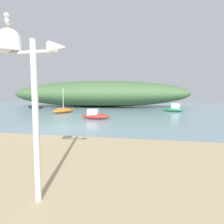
% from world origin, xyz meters
% --- Properties ---
extents(ground_plane, '(120.00, 120.00, 0.00)m').
position_xyz_m(ground_plane, '(0.00, 0.00, 0.00)').
color(ground_plane, '#7A99A8').
extents(distant_hill, '(40.83, 15.12, 5.80)m').
position_xyz_m(distant_hill, '(-5.46, 27.58, 2.90)').
color(distant_hill, '#476B3D').
rests_on(distant_hill, ground).
extents(mast_structure, '(1.38, 0.47, 3.32)m').
position_xyz_m(mast_structure, '(3.77, -9.08, 2.90)').
color(mast_structure, silver).
rests_on(mast_structure, beach_sand).
extents(seagull_on_radar, '(0.22, 0.32, 0.24)m').
position_xyz_m(seagull_on_radar, '(3.56, -9.09, 3.66)').
color(seagull_on_radar, orange).
rests_on(seagull_on_radar, mast_structure).
extents(motorboat_mid_channel, '(3.35, 2.11, 1.27)m').
position_xyz_m(motorboat_mid_channel, '(9.99, 15.77, 0.47)').
color(motorboat_mid_channel, '#287A4C').
rests_on(motorboat_mid_channel, ground).
extents(motorboat_inner_mooring, '(2.96, 1.00, 1.03)m').
position_xyz_m(motorboat_inner_mooring, '(0.95, 5.12, 0.39)').
color(motorboat_inner_mooring, '#B72D28').
rests_on(motorboat_inner_mooring, ground).
extents(sailboat_far_left, '(2.52, 3.96, 3.43)m').
position_xyz_m(sailboat_far_left, '(-5.45, 11.02, 0.33)').
color(sailboat_far_left, orange).
rests_on(sailboat_far_left, ground).
extents(sailboat_far_right, '(2.91, 1.34, 3.74)m').
position_xyz_m(sailboat_far_right, '(-14.50, 17.90, 0.37)').
color(sailboat_far_right, black).
rests_on(sailboat_far_right, ground).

